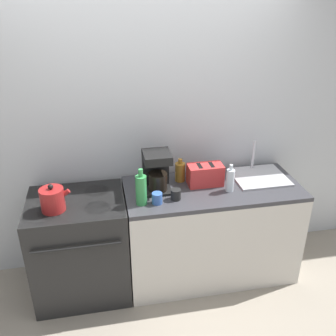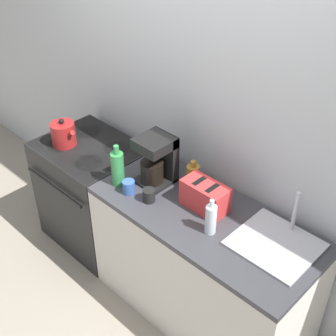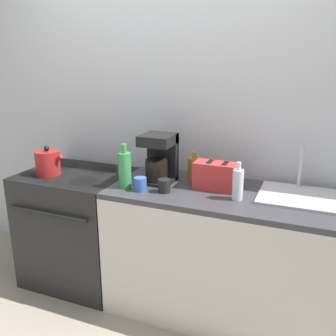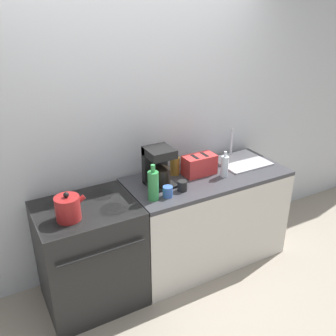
{
  "view_description": "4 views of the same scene",
  "coord_description": "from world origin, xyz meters",
  "px_view_note": "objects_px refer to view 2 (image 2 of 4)",
  "views": [
    {
      "loc": [
        -0.36,
        -2.28,
        2.39
      ],
      "look_at": [
        0.15,
        0.37,
        1.07
      ],
      "focal_mm": 40.0,
      "sensor_mm": 36.0,
      "label": 1
    },
    {
      "loc": [
        1.85,
        -1.36,
        2.75
      ],
      "look_at": [
        0.16,
        0.38,
        1.03
      ],
      "focal_mm": 50.0,
      "sensor_mm": 36.0,
      "label": 2
    },
    {
      "loc": [
        1.04,
        -1.88,
        1.72
      ],
      "look_at": [
        0.13,
        0.37,
        0.99
      ],
      "focal_mm": 40.0,
      "sensor_mm": 36.0,
      "label": 3
    },
    {
      "loc": [
        -1.23,
        -2.11,
        2.33
      ],
      "look_at": [
        0.14,
        0.37,
        1.02
      ],
      "focal_mm": 40.0,
      "sensor_mm": 36.0,
      "label": 4
    }
  ],
  "objects_px": {
    "bottle_clear": "(211,219)",
    "bottle_amber": "(193,176)",
    "coffee_maker": "(157,159)",
    "bottle_green": "(118,168)",
    "cup_blue": "(129,187)",
    "kettle": "(64,134)",
    "cup_black": "(149,195)",
    "stove": "(94,192)",
    "toaster": "(205,196)"
  },
  "relations": [
    {
      "from": "kettle",
      "to": "bottle_amber",
      "type": "xyz_separation_m",
      "value": [
        1.02,
        0.28,
        -0.01
      ]
    },
    {
      "from": "coffee_maker",
      "to": "bottle_amber",
      "type": "bearing_deg",
      "value": 25.46
    },
    {
      "from": "toaster",
      "to": "cup_blue",
      "type": "xyz_separation_m",
      "value": [
        -0.44,
        -0.23,
        -0.04
      ]
    },
    {
      "from": "cup_blue",
      "to": "stove",
      "type": "bearing_deg",
      "value": 166.1
    },
    {
      "from": "stove",
      "to": "kettle",
      "type": "bearing_deg",
      "value": -145.36
    },
    {
      "from": "stove",
      "to": "cup_black",
      "type": "height_order",
      "value": "cup_black"
    },
    {
      "from": "bottle_green",
      "to": "cup_blue",
      "type": "bearing_deg",
      "value": -7.64
    },
    {
      "from": "stove",
      "to": "bottle_amber",
      "type": "xyz_separation_m",
      "value": [
        0.88,
        0.17,
        0.51
      ]
    },
    {
      "from": "toaster",
      "to": "bottle_amber",
      "type": "xyz_separation_m",
      "value": [
        -0.19,
        0.1,
        -0.0
      ]
    },
    {
      "from": "stove",
      "to": "bottle_clear",
      "type": "bearing_deg",
      "value": -3.37
    },
    {
      "from": "coffee_maker",
      "to": "bottle_amber",
      "type": "distance_m",
      "value": 0.26
    },
    {
      "from": "stove",
      "to": "toaster",
      "type": "xyz_separation_m",
      "value": [
        1.07,
        0.07,
        0.52
      ]
    },
    {
      "from": "bottle_green",
      "to": "cup_black",
      "type": "xyz_separation_m",
      "value": [
        0.27,
        0.02,
        -0.08
      ]
    },
    {
      "from": "cup_blue",
      "to": "cup_black",
      "type": "bearing_deg",
      "value": 11.68
    },
    {
      "from": "kettle",
      "to": "cup_blue",
      "type": "relative_size",
      "value": 2.54
    },
    {
      "from": "toaster",
      "to": "kettle",
      "type": "bearing_deg",
      "value": -171.85
    },
    {
      "from": "cup_black",
      "to": "bottle_green",
      "type": "bearing_deg",
      "value": -176.67
    },
    {
      "from": "bottle_clear",
      "to": "coffee_maker",
      "type": "bearing_deg",
      "value": 165.96
    },
    {
      "from": "toaster",
      "to": "bottle_clear",
      "type": "relative_size",
      "value": 1.24
    },
    {
      "from": "coffee_maker",
      "to": "cup_blue",
      "type": "relative_size",
      "value": 3.77
    },
    {
      "from": "toaster",
      "to": "cup_black",
      "type": "height_order",
      "value": "toaster"
    },
    {
      "from": "bottle_green",
      "to": "cup_blue",
      "type": "xyz_separation_m",
      "value": [
        0.12,
        -0.02,
        -0.08
      ]
    },
    {
      "from": "kettle",
      "to": "cup_blue",
      "type": "xyz_separation_m",
      "value": [
        0.77,
        -0.05,
        -0.05
      ]
    },
    {
      "from": "kettle",
      "to": "bottle_green",
      "type": "xyz_separation_m",
      "value": [
        0.65,
        -0.04,
        0.03
      ]
    },
    {
      "from": "coffee_maker",
      "to": "cup_blue",
      "type": "distance_m",
      "value": 0.26
    },
    {
      "from": "kettle",
      "to": "bottle_green",
      "type": "distance_m",
      "value": 0.65
    },
    {
      "from": "stove",
      "to": "toaster",
      "type": "relative_size",
      "value": 3.03
    },
    {
      "from": "bottle_green",
      "to": "cup_blue",
      "type": "distance_m",
      "value": 0.14
    },
    {
      "from": "stove",
      "to": "bottle_amber",
      "type": "distance_m",
      "value": 1.03
    },
    {
      "from": "bottle_clear",
      "to": "bottle_amber",
      "type": "bearing_deg",
      "value": 145.31
    },
    {
      "from": "bottle_clear",
      "to": "cup_blue",
      "type": "height_order",
      "value": "bottle_clear"
    },
    {
      "from": "stove",
      "to": "cup_blue",
      "type": "xyz_separation_m",
      "value": [
        0.62,
        -0.15,
        0.47
      ]
    },
    {
      "from": "bottle_clear",
      "to": "bottle_amber",
      "type": "height_order",
      "value": "bottle_clear"
    },
    {
      "from": "toaster",
      "to": "bottle_clear",
      "type": "bearing_deg",
      "value": -41.07
    },
    {
      "from": "stove",
      "to": "bottle_green",
      "type": "bearing_deg",
      "value": -15.32
    },
    {
      "from": "toaster",
      "to": "coffee_maker",
      "type": "distance_m",
      "value": 0.42
    },
    {
      "from": "cup_black",
      "to": "cup_blue",
      "type": "bearing_deg",
      "value": -168.32
    },
    {
      "from": "stove",
      "to": "cup_blue",
      "type": "relative_size",
      "value": 10.02
    },
    {
      "from": "cup_blue",
      "to": "bottle_green",
      "type": "bearing_deg",
      "value": 172.36
    },
    {
      "from": "toaster",
      "to": "bottle_clear",
      "type": "height_order",
      "value": "bottle_clear"
    },
    {
      "from": "bottle_green",
      "to": "toaster",
      "type": "bearing_deg",
      "value": 20.56
    },
    {
      "from": "stove",
      "to": "bottle_amber",
      "type": "bearing_deg",
      "value": 11.26
    },
    {
      "from": "coffee_maker",
      "to": "bottle_clear",
      "type": "xyz_separation_m",
      "value": [
        0.57,
        -0.14,
        -0.07
      ]
    },
    {
      "from": "bottle_amber",
      "to": "kettle",
      "type": "bearing_deg",
      "value": -164.91
    },
    {
      "from": "coffee_maker",
      "to": "cup_black",
      "type": "relative_size",
      "value": 3.89
    },
    {
      "from": "bottle_green",
      "to": "bottle_clear",
      "type": "bearing_deg",
      "value": 5.16
    },
    {
      "from": "toaster",
      "to": "bottle_amber",
      "type": "relative_size",
      "value": 1.44
    },
    {
      "from": "kettle",
      "to": "cup_black",
      "type": "distance_m",
      "value": 0.93
    },
    {
      "from": "kettle",
      "to": "bottle_amber",
      "type": "relative_size",
      "value": 1.1
    },
    {
      "from": "kettle",
      "to": "cup_black",
      "type": "relative_size",
      "value": 2.62
    }
  ]
}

